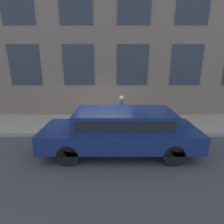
% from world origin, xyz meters
% --- Properties ---
extents(ground_plane, '(80.00, 80.00, 0.00)m').
position_xyz_m(ground_plane, '(0.00, 0.00, 0.00)').
color(ground_plane, '#47474C').
extents(sidewalk, '(2.79, 60.00, 0.17)m').
position_xyz_m(sidewalk, '(1.40, 0.00, 0.08)').
color(sidewalk, '#A8A093').
rests_on(sidewalk, ground_plane).
extents(building_facade, '(0.33, 40.00, 11.34)m').
position_xyz_m(building_facade, '(2.94, -0.00, 5.66)').
color(building_facade, gray).
rests_on(building_facade, ground_plane).
extents(fire_hydrant, '(0.28, 0.40, 0.73)m').
position_xyz_m(fire_hydrant, '(0.60, 0.10, 0.54)').
color(fire_hydrant, gray).
rests_on(fire_hydrant, sidewalk).
extents(person, '(0.35, 0.23, 1.46)m').
position_xyz_m(person, '(0.95, -0.79, 1.05)').
color(person, '#726651').
rests_on(person, sidewalk).
extents(parked_truck_navy_near, '(1.85, 5.30, 1.56)m').
position_xyz_m(parked_truck_navy_near, '(-1.31, -0.67, 0.91)').
color(parked_truck_navy_near, black).
rests_on(parked_truck_navy_near, ground_plane).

